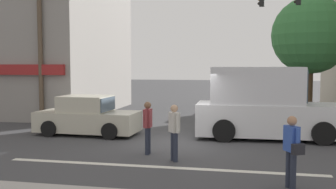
{
  "coord_description": "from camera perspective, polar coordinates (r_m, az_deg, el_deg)",
  "views": [
    {
      "loc": [
        2.38,
        -13.92,
        2.82
      ],
      "look_at": [
        -0.9,
        2.0,
        1.6
      ],
      "focal_mm": 42.0,
      "sensor_mm": 36.0,
      "label": 1
    }
  ],
  "objects": [
    {
      "name": "pedestrian_mid_crossing",
      "position": [
        12.44,
        -2.96,
        -4.36
      ],
      "size": [
        0.23,
        0.57,
        1.67
      ],
      "color": "#232838",
      "rests_on": "ground"
    },
    {
      "name": "ground_plane",
      "position": [
        14.4,
        1.91,
        -7.0
      ],
      "size": [
        120.0,
        120.0,
        0.0
      ],
      "primitive_type": "plane",
      "color": "#3D3D3F"
    },
    {
      "name": "pedestrian_foreground_with_bag",
      "position": [
        9.42,
        17.54,
        -7.35
      ],
      "size": [
        0.44,
        0.68,
        1.67
      ],
      "color": "#232838",
      "rests_on": "ground"
    },
    {
      "name": "lane_marking_stripe",
      "position": [
        11.05,
        -1.21,
        -10.47
      ],
      "size": [
        9.0,
        0.24,
        0.01
      ],
      "primitive_type": "cube",
      "color": "silver",
      "rests_on": "ground"
    },
    {
      "name": "street_tree",
      "position": [
        20.63,
        20.01,
        8.06
      ],
      "size": [
        3.79,
        3.79,
        6.18
      ],
      "color": "#4C3823",
      "rests_on": "ground"
    },
    {
      "name": "building_left_block",
      "position": [
        26.02,
        -19.92,
        8.81
      ],
      "size": [
        10.48,
        9.98,
        9.98
      ],
      "color": "gray",
      "rests_on": "ground"
    },
    {
      "name": "pedestrian_far_side",
      "position": [
        11.53,
        0.91,
        -5.05
      ],
      "size": [
        0.38,
        0.49,
        1.67
      ],
      "color": "#232838",
      "rests_on": "ground"
    },
    {
      "name": "box_truck_crossing_leftbound",
      "position": [
        15.5,
        13.92,
        -1.64
      ],
      "size": [
        5.66,
        2.38,
        2.75
      ],
      "color": "silver",
      "rests_on": "ground"
    },
    {
      "name": "traffic_light_mast",
      "position": [
        16.96,
        20.71,
        8.6
      ],
      "size": [
        4.86,
        0.72,
        6.2
      ],
      "color": "#47474C",
      "rests_on": "ground"
    },
    {
      "name": "sedan_parked_curbside",
      "position": [
        22.83,
        9.83,
        -1.07
      ],
      "size": [
        1.89,
        4.11,
        1.58
      ],
      "color": "#999EA3",
      "rests_on": "ground"
    },
    {
      "name": "sedan_crossing_rightbound",
      "position": [
        16.3,
        -11.6,
        -3.23
      ],
      "size": [
        4.15,
        1.97,
        1.58
      ],
      "color": "#B7B29E",
      "rests_on": "ground"
    },
    {
      "name": "utility_pole_near_left",
      "position": [
        19.71,
        -18.07,
        7.16
      ],
      "size": [
        1.4,
        0.22,
        7.46
      ],
      "color": "brown",
      "rests_on": "ground"
    }
  ]
}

